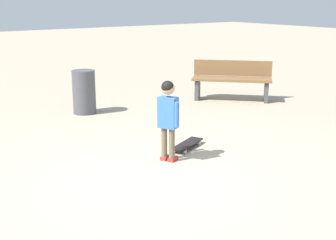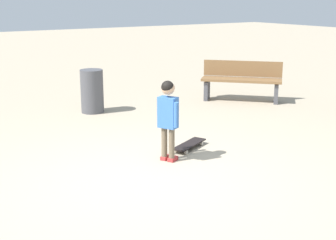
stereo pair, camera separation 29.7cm
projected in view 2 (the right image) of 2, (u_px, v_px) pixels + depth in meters
The scene contains 5 objects.
ground_plane at pixel (147, 181), 5.47m from camera, with size 50.00×50.00×0.00m, color tan.
child_person at pixel (168, 112), 5.99m from camera, with size 0.41×0.25×1.06m.
skateboard at pixel (189, 144), 6.64m from camera, with size 0.46×0.68×0.07m.
street_bench at pixel (242, 80), 9.59m from camera, with size 1.46×1.43×0.80m.
trash_bin at pixel (92, 91), 8.64m from camera, with size 0.41×0.41×0.79m, color #4C4C51.
Camera 2 is at (-4.43, 2.57, 2.08)m, focal length 50.44 mm.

